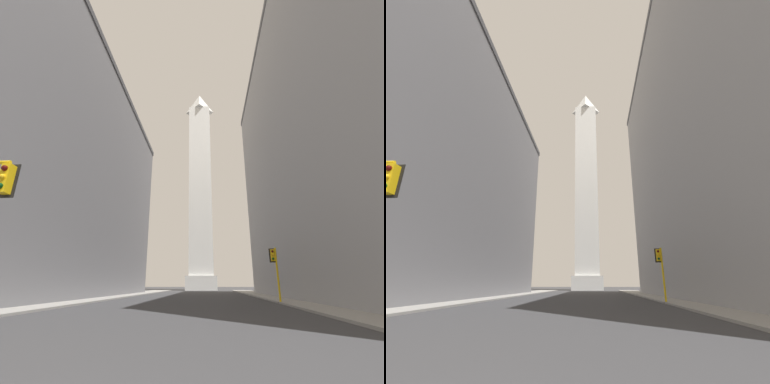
% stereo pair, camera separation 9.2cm
% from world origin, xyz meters
% --- Properties ---
extents(sidewalk_left, '(5.00, 95.61, 0.15)m').
position_xyz_m(sidewalk_left, '(-11.09, 28.68, 0.07)').
color(sidewalk_left, gray).
rests_on(sidewalk_left, ground_plane).
extents(sidewalk_right, '(5.00, 95.61, 0.15)m').
position_xyz_m(sidewalk_right, '(11.09, 28.68, 0.07)').
color(sidewalk_right, gray).
rests_on(sidewalk_right, ground_plane).
extents(building_left, '(28.19, 50.51, 33.37)m').
position_xyz_m(building_left, '(-25.25, 30.44, 16.69)').
color(building_left, slate).
rests_on(building_left, ground_plane).
extents(building_right, '(24.52, 50.35, 40.22)m').
position_xyz_m(building_right, '(23.43, 28.95, 20.12)').
color(building_right, '#9E9EA0').
rests_on(building_right, ground_plane).
extents(obelisk, '(9.20, 9.20, 71.15)m').
position_xyz_m(obelisk, '(0.00, 79.67, 34.54)').
color(obelisk, silver).
rests_on(obelisk, ground_plane).
extents(traffic_light_mid_right, '(0.77, 0.51, 4.97)m').
position_xyz_m(traffic_light_mid_right, '(8.62, 23.85, 3.28)').
color(traffic_light_mid_right, yellow).
rests_on(traffic_light_mid_right, ground_plane).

